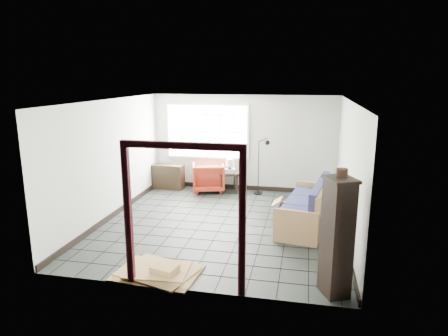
% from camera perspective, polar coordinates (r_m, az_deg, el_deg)
% --- Properties ---
extents(ground, '(5.50, 5.50, 0.00)m').
position_cam_1_polar(ground, '(8.59, -0.20, -7.99)').
color(ground, black).
rests_on(ground, ground).
extents(room_shell, '(5.02, 5.52, 2.61)m').
position_cam_1_polar(room_shell, '(8.17, -0.17, 3.14)').
color(room_shell, '#B7BCB4').
rests_on(room_shell, ground).
extents(window_panel, '(2.32, 0.08, 1.52)m').
position_cam_1_polar(window_panel, '(10.98, -2.41, 5.24)').
color(window_panel, silver).
rests_on(window_panel, ground).
extents(doorway_trim, '(1.80, 0.08, 2.20)m').
position_cam_1_polar(doorway_trim, '(5.67, -5.87, -4.48)').
color(doorway_trim, '#330B11').
rests_on(doorway_trim, ground).
extents(futon_sofa, '(1.18, 2.30, 0.97)m').
position_cam_1_polar(futon_sofa, '(8.58, 12.01, -5.82)').
color(futon_sofa, '#A07848').
rests_on(futon_sofa, ground).
extents(armchair, '(1.02, 0.99, 0.86)m').
position_cam_1_polar(armchair, '(10.89, -2.26, -1.08)').
color(armchair, '#9B2D16').
rests_on(armchair, ground).
extents(side_table, '(0.64, 0.64, 0.55)m').
position_cam_1_polar(side_table, '(10.77, 0.64, -1.11)').
color(side_table, black).
rests_on(side_table, ground).
extents(table_lamp, '(0.28, 0.28, 0.38)m').
position_cam_1_polar(table_lamp, '(10.64, 0.85, 0.70)').
color(table_lamp, black).
rests_on(table_lamp, side_table).
extents(projector, '(0.37, 0.32, 0.11)m').
position_cam_1_polar(projector, '(10.67, 0.71, -0.40)').
color(projector, silver).
rests_on(projector, side_table).
extents(floor_lamp, '(0.42, 0.27, 1.53)m').
position_cam_1_polar(floor_lamp, '(10.52, 5.52, 0.52)').
color(floor_lamp, black).
rests_on(floor_lamp, ground).
extents(console_shelf, '(0.89, 0.37, 0.68)m').
position_cam_1_polar(console_shelf, '(11.24, -7.99, -1.23)').
color(console_shelf, black).
rests_on(console_shelf, ground).
extents(tall_shelf, '(0.52, 0.58, 1.73)m').
position_cam_1_polar(tall_shelf, '(5.90, 15.84, -9.38)').
color(tall_shelf, black).
rests_on(tall_shelf, ground).
extents(pot, '(0.17, 0.17, 0.12)m').
position_cam_1_polar(pot, '(5.67, 16.51, -0.66)').
color(pot, black).
rests_on(pot, tall_shelf).
extents(open_box, '(0.88, 0.47, 0.48)m').
position_cam_1_polar(open_box, '(8.85, 9.67, -6.35)').
color(open_box, '#9F854C').
rests_on(open_box, ground).
extents(cardboard_pile, '(1.38, 1.13, 0.19)m').
position_cam_1_polar(cardboard_pile, '(6.63, -9.32, -14.36)').
color(cardboard_pile, '#9F854C').
rests_on(cardboard_pile, ground).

